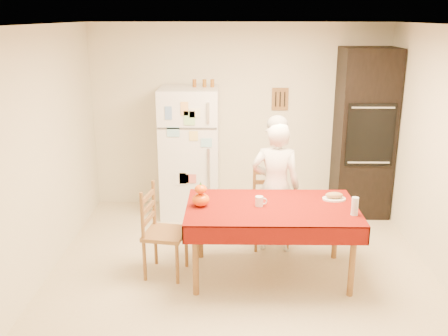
{
  "coord_description": "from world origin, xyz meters",
  "views": [
    {
      "loc": [
        -0.11,
        -4.46,
        2.59
      ],
      "look_at": [
        -0.18,
        0.2,
        1.15
      ],
      "focal_mm": 40.0,
      "sensor_mm": 36.0,
      "label": 1
    }
  ],
  "objects_px": {
    "chair_left": "(159,228)",
    "pumpkin_lower": "(201,200)",
    "chair_far": "(270,202)",
    "dining_table": "(272,213)",
    "seated_woman": "(275,187)",
    "oven_cabinet": "(364,133)",
    "coffee_mug": "(259,201)",
    "refrigerator": "(190,152)",
    "bread_plate": "(334,199)",
    "wine_glass": "(355,206)"
  },
  "relations": [
    {
      "from": "dining_table",
      "to": "coffee_mug",
      "type": "distance_m",
      "value": 0.17
    },
    {
      "from": "coffee_mug",
      "to": "chair_left",
      "type": "bearing_deg",
      "value": 178.81
    },
    {
      "from": "chair_far",
      "to": "dining_table",
      "type": "bearing_deg",
      "value": -96.05
    },
    {
      "from": "wine_glass",
      "to": "bread_plate",
      "type": "bearing_deg",
      "value": 105.53
    },
    {
      "from": "oven_cabinet",
      "to": "wine_glass",
      "type": "distance_m",
      "value": 2.06
    },
    {
      "from": "chair_far",
      "to": "chair_left",
      "type": "height_order",
      "value": "same"
    },
    {
      "from": "refrigerator",
      "to": "chair_far",
      "type": "relative_size",
      "value": 1.79
    },
    {
      "from": "refrigerator",
      "to": "dining_table",
      "type": "distance_m",
      "value": 1.96
    },
    {
      "from": "dining_table",
      "to": "bread_plate",
      "type": "xyz_separation_m",
      "value": [
        0.66,
        0.19,
        0.08
      ]
    },
    {
      "from": "pumpkin_lower",
      "to": "bread_plate",
      "type": "xyz_separation_m",
      "value": [
        1.36,
        0.2,
        -0.06
      ]
    },
    {
      "from": "chair_left",
      "to": "pumpkin_lower",
      "type": "relative_size",
      "value": 5.42
    },
    {
      "from": "oven_cabinet",
      "to": "chair_left",
      "type": "distance_m",
      "value": 3.07
    },
    {
      "from": "refrigerator",
      "to": "wine_glass",
      "type": "distance_m",
      "value": 2.57
    },
    {
      "from": "oven_cabinet",
      "to": "seated_woman",
      "type": "relative_size",
      "value": 1.47
    },
    {
      "from": "chair_far",
      "to": "bread_plate",
      "type": "bearing_deg",
      "value": -45.82
    },
    {
      "from": "refrigerator",
      "to": "seated_woman",
      "type": "xyz_separation_m",
      "value": [
        1.04,
        -1.09,
        -0.1
      ]
    },
    {
      "from": "oven_cabinet",
      "to": "chair_far",
      "type": "xyz_separation_m",
      "value": [
        -1.28,
        -0.98,
        -0.59
      ]
    },
    {
      "from": "oven_cabinet",
      "to": "refrigerator",
      "type": "bearing_deg",
      "value": -178.82
    },
    {
      "from": "chair_far",
      "to": "coffee_mug",
      "type": "height_order",
      "value": "chair_far"
    },
    {
      "from": "refrigerator",
      "to": "chair_left",
      "type": "relative_size",
      "value": 1.79
    },
    {
      "from": "seated_woman",
      "to": "oven_cabinet",
      "type": "bearing_deg",
      "value": -130.12
    },
    {
      "from": "seated_woman",
      "to": "pumpkin_lower",
      "type": "bearing_deg",
      "value": 45.18
    },
    {
      "from": "coffee_mug",
      "to": "dining_table",
      "type": "bearing_deg",
      "value": -3.19
    },
    {
      "from": "bread_plate",
      "to": "oven_cabinet",
      "type": "bearing_deg",
      "value": 66.6
    },
    {
      "from": "chair_left",
      "to": "pumpkin_lower",
      "type": "distance_m",
      "value": 0.54
    },
    {
      "from": "pumpkin_lower",
      "to": "chair_left",
      "type": "bearing_deg",
      "value": 176.06
    },
    {
      "from": "chair_left",
      "to": "seated_woman",
      "type": "height_order",
      "value": "seated_woman"
    },
    {
      "from": "coffee_mug",
      "to": "bread_plate",
      "type": "xyz_separation_m",
      "value": [
        0.78,
        0.19,
        -0.04
      ]
    },
    {
      "from": "chair_far",
      "to": "wine_glass",
      "type": "bearing_deg",
      "value": -56.04
    },
    {
      "from": "wine_glass",
      "to": "pumpkin_lower",
      "type": "bearing_deg",
      "value": 171.96
    },
    {
      "from": "chair_far",
      "to": "pumpkin_lower",
      "type": "distance_m",
      "value": 1.13
    },
    {
      "from": "dining_table",
      "to": "seated_woman",
      "type": "bearing_deg",
      "value": 81.7
    },
    {
      "from": "refrigerator",
      "to": "pumpkin_lower",
      "type": "distance_m",
      "value": 1.73
    },
    {
      "from": "refrigerator",
      "to": "coffee_mug",
      "type": "bearing_deg",
      "value": -64.17
    },
    {
      "from": "pumpkin_lower",
      "to": "seated_woman",
      "type": "bearing_deg",
      "value": 37.8
    },
    {
      "from": "coffee_mug",
      "to": "chair_far",
      "type": "bearing_deg",
      "value": 77.06
    },
    {
      "from": "dining_table",
      "to": "chair_far",
      "type": "height_order",
      "value": "chair_far"
    },
    {
      "from": "coffee_mug",
      "to": "pumpkin_lower",
      "type": "bearing_deg",
      "value": -179.13
    },
    {
      "from": "chair_left",
      "to": "wine_glass",
      "type": "distance_m",
      "value": 1.95
    },
    {
      "from": "oven_cabinet",
      "to": "seated_woman",
      "type": "bearing_deg",
      "value": -137.49
    },
    {
      "from": "refrigerator",
      "to": "chair_left",
      "type": "xyz_separation_m",
      "value": [
        -0.19,
        -1.68,
        -0.34
      ]
    },
    {
      "from": "dining_table",
      "to": "coffee_mug",
      "type": "height_order",
      "value": "coffee_mug"
    },
    {
      "from": "coffee_mug",
      "to": "bread_plate",
      "type": "distance_m",
      "value": 0.8
    },
    {
      "from": "chair_far",
      "to": "seated_woman",
      "type": "relative_size",
      "value": 0.63
    },
    {
      "from": "oven_cabinet",
      "to": "wine_glass",
      "type": "bearing_deg",
      "value": -106.0
    },
    {
      "from": "oven_cabinet",
      "to": "dining_table",
      "type": "height_order",
      "value": "oven_cabinet"
    },
    {
      "from": "coffee_mug",
      "to": "pumpkin_lower",
      "type": "height_order",
      "value": "pumpkin_lower"
    },
    {
      "from": "coffee_mug",
      "to": "wine_glass",
      "type": "distance_m",
      "value": 0.92
    },
    {
      "from": "wine_glass",
      "to": "seated_woman",
      "type": "bearing_deg",
      "value": 129.45
    },
    {
      "from": "dining_table",
      "to": "chair_far",
      "type": "distance_m",
      "value": 0.79
    }
  ]
}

